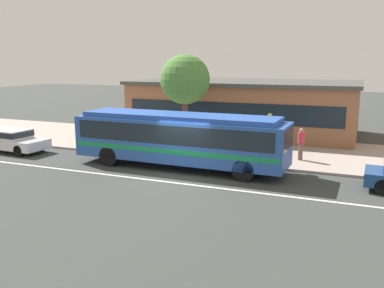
{
  "coord_description": "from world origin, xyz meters",
  "views": [
    {
      "loc": [
        7.45,
        -16.59,
        5.22
      ],
      "look_at": [
        0.04,
        1.43,
        1.3
      ],
      "focal_mm": 38.97,
      "sensor_mm": 36.0,
      "label": 1
    }
  ],
  "objects_px": {
    "street_tree_near_stop": "(185,80)",
    "pedestrian_walking_along_curb": "(301,142)",
    "pedestrian_waiting_near_sign": "(119,132)",
    "sedan_behind_bus": "(9,139)",
    "pedestrian_standing_by_tree": "(140,129)",
    "bus_stop_sign": "(269,133)",
    "transit_bus": "(179,137)"
  },
  "relations": [
    {
      "from": "pedestrian_walking_along_curb",
      "to": "street_tree_near_stop",
      "type": "relative_size",
      "value": 0.3
    },
    {
      "from": "pedestrian_waiting_near_sign",
      "to": "pedestrian_walking_along_curb",
      "type": "distance_m",
      "value": 10.39
    },
    {
      "from": "pedestrian_walking_along_curb",
      "to": "transit_bus",
      "type": "bearing_deg",
      "value": -147.25
    },
    {
      "from": "street_tree_near_stop",
      "to": "transit_bus",
      "type": "bearing_deg",
      "value": -69.86
    },
    {
      "from": "sedan_behind_bus",
      "to": "bus_stop_sign",
      "type": "xyz_separation_m",
      "value": [
        14.79,
        1.96,
        1.04
      ]
    },
    {
      "from": "bus_stop_sign",
      "to": "street_tree_near_stop",
      "type": "bearing_deg",
      "value": 151.95
    },
    {
      "from": "transit_bus",
      "to": "pedestrian_standing_by_tree",
      "type": "distance_m",
      "value": 5.38
    },
    {
      "from": "sedan_behind_bus",
      "to": "pedestrian_waiting_near_sign",
      "type": "distance_m",
      "value": 6.38
    },
    {
      "from": "transit_bus",
      "to": "sedan_behind_bus",
      "type": "relative_size",
      "value": 2.27
    },
    {
      "from": "transit_bus",
      "to": "pedestrian_standing_by_tree",
      "type": "relative_size",
      "value": 6.12
    },
    {
      "from": "sedan_behind_bus",
      "to": "bus_stop_sign",
      "type": "distance_m",
      "value": 14.95
    },
    {
      "from": "pedestrian_walking_along_curb",
      "to": "bus_stop_sign",
      "type": "height_order",
      "value": "bus_stop_sign"
    },
    {
      "from": "sedan_behind_bus",
      "to": "pedestrian_standing_by_tree",
      "type": "bearing_deg",
      "value": 29.02
    },
    {
      "from": "transit_bus",
      "to": "bus_stop_sign",
      "type": "relative_size",
      "value": 4.15
    },
    {
      "from": "bus_stop_sign",
      "to": "street_tree_near_stop",
      "type": "xyz_separation_m",
      "value": [
        -5.78,
        3.08,
        2.32
      ]
    },
    {
      "from": "transit_bus",
      "to": "pedestrian_walking_along_curb",
      "type": "relative_size",
      "value": 6.39
    },
    {
      "from": "transit_bus",
      "to": "sedan_behind_bus",
      "type": "distance_m",
      "value": 10.79
    },
    {
      "from": "pedestrian_waiting_near_sign",
      "to": "pedestrian_standing_by_tree",
      "type": "xyz_separation_m",
      "value": [
        0.84,
        0.97,
        0.05
      ]
    },
    {
      "from": "street_tree_near_stop",
      "to": "bus_stop_sign",
      "type": "bearing_deg",
      "value": -28.05
    },
    {
      "from": "pedestrian_waiting_near_sign",
      "to": "bus_stop_sign",
      "type": "height_order",
      "value": "bus_stop_sign"
    },
    {
      "from": "transit_bus",
      "to": "bus_stop_sign",
      "type": "xyz_separation_m",
      "value": [
        4.03,
        1.69,
        0.2
      ]
    },
    {
      "from": "pedestrian_waiting_near_sign",
      "to": "pedestrian_walking_along_curb",
      "type": "bearing_deg",
      "value": 5.57
    },
    {
      "from": "street_tree_near_stop",
      "to": "pedestrian_walking_along_curb",
      "type": "bearing_deg",
      "value": -10.61
    },
    {
      "from": "pedestrian_standing_by_tree",
      "to": "street_tree_near_stop",
      "type": "xyz_separation_m",
      "value": [
        2.39,
        1.37,
        2.93
      ]
    },
    {
      "from": "pedestrian_standing_by_tree",
      "to": "street_tree_near_stop",
      "type": "distance_m",
      "value": 4.03
    },
    {
      "from": "transit_bus",
      "to": "bus_stop_sign",
      "type": "distance_m",
      "value": 4.38
    },
    {
      "from": "transit_bus",
      "to": "pedestrian_walking_along_curb",
      "type": "distance_m",
      "value": 6.38
    },
    {
      "from": "transit_bus",
      "to": "street_tree_near_stop",
      "type": "relative_size",
      "value": 1.94
    },
    {
      "from": "sedan_behind_bus",
      "to": "pedestrian_standing_by_tree",
      "type": "xyz_separation_m",
      "value": [
        6.61,
        3.67,
        0.42
      ]
    },
    {
      "from": "pedestrian_waiting_near_sign",
      "to": "street_tree_near_stop",
      "type": "xyz_separation_m",
      "value": [
        3.24,
        2.34,
        2.99
      ]
    },
    {
      "from": "sedan_behind_bus",
      "to": "street_tree_near_stop",
      "type": "height_order",
      "value": "street_tree_near_stop"
    },
    {
      "from": "pedestrian_standing_by_tree",
      "to": "transit_bus",
      "type": "bearing_deg",
      "value": -39.38
    }
  ]
}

